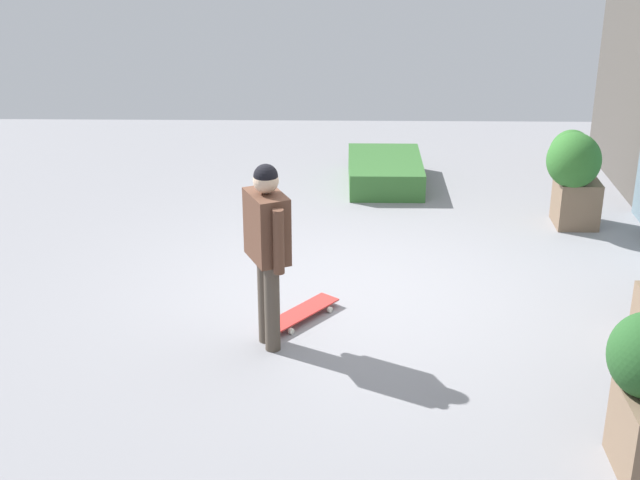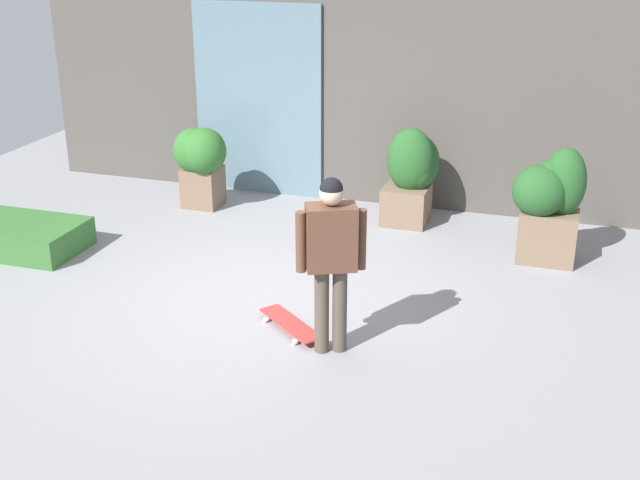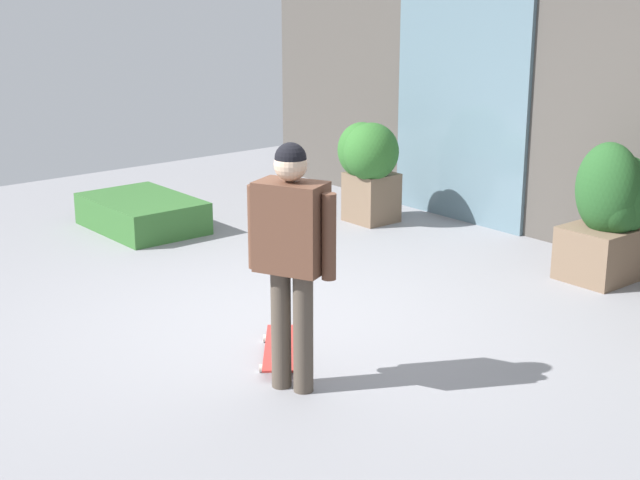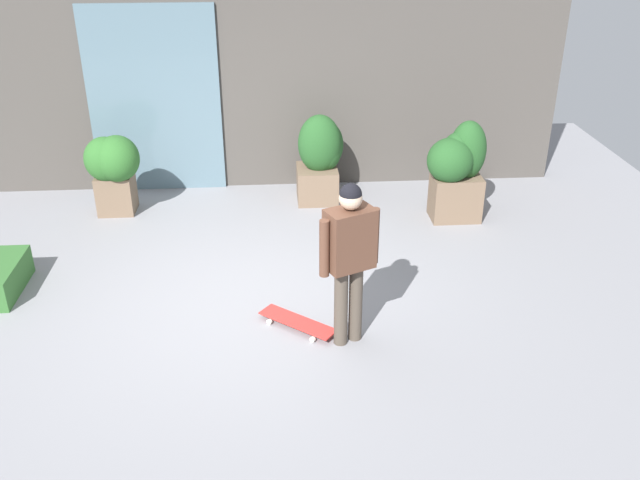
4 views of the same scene
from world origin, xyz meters
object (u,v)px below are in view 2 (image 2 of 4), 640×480
Objects in this scene: skateboarder at (331,249)px; planter_box_left at (413,173)px; planter_box_mid at (200,160)px; skateboard at (291,324)px; planter_box_right at (550,200)px.

skateboarder is 3.50m from planter_box_left.
planter_box_mid is (-2.75, 3.16, -0.33)m from skateboarder.
skateboard is 3.75m from planter_box_mid.
planter_box_mid is at bearing 16.55° from skateboarder.
planter_box_left is 1.12× the size of planter_box_mid.
planter_box_right is at bearing -92.57° from skateboard.
planter_box_left is 0.93× the size of planter_box_right.
planter_box_left is at bearing -24.58° from skateboarder.
planter_box_left is (0.00, 3.49, -0.34)m from skateboarder.
planter_box_right is 1.20× the size of planter_box_mid.
planter_box_right reaches higher than planter_box_mid.
planter_box_mid is at bearing -173.32° from planter_box_left.
skateboarder is at bearing -122.24° from planter_box_right.
skateboarder is at bearing -90.08° from planter_box_left.
skateboarder is 1.32× the size of planter_box_left.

